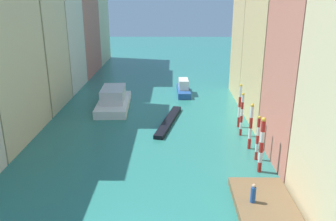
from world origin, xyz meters
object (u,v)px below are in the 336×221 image
at_px(waterfront_dock, 265,207).
at_px(person_on_dock, 253,194).
at_px(mooring_pole_2, 251,126).
at_px(gondola_black, 169,121).
at_px(mooring_pole_1, 258,138).
at_px(vaporetto_white, 114,100).
at_px(motorboat_0, 183,89).
at_px(mooring_pole_0, 262,145).
at_px(mooring_pole_3, 242,114).
at_px(mooring_pole_4, 240,105).

relative_size(waterfront_dock, person_on_dock, 4.92).
relative_size(mooring_pole_2, gondola_black, 0.46).
distance_m(mooring_pole_1, gondola_black, 12.14).
bearing_deg(vaporetto_white, mooring_pole_2, -39.14).
height_order(vaporetto_white, motorboat_0, vaporetto_white).
height_order(mooring_pole_0, vaporetto_white, mooring_pole_0).
height_order(waterfront_dock, person_on_dock, person_on_dock).
relative_size(person_on_dock, mooring_pole_2, 0.31).
xyz_separation_m(mooring_pole_3, gondola_black, (-7.52, 3.46, -2.13)).
bearing_deg(mooring_pole_0, gondola_black, 124.26).
bearing_deg(mooring_pole_2, mooring_pole_1, -86.56).
bearing_deg(mooring_pole_3, mooring_pole_0, -88.91).
relative_size(waterfront_dock, mooring_pole_0, 1.43).
xyz_separation_m(mooring_pole_4, motorboat_0, (-5.71, 13.10, -1.68)).
height_order(person_on_dock, mooring_pole_2, mooring_pole_2).
distance_m(mooring_pole_3, motorboat_0, 16.48).
xyz_separation_m(mooring_pole_2, mooring_pole_3, (-0.23, 3.28, 0.05)).
bearing_deg(waterfront_dock, motorboat_0, 99.50).
bearing_deg(waterfront_dock, mooring_pole_4, 86.65).
height_order(waterfront_dock, mooring_pole_3, mooring_pole_3).
bearing_deg(mooring_pole_1, mooring_pole_3, 93.76).
xyz_separation_m(person_on_dock, mooring_pole_3, (1.58, 13.14, 1.12)).
distance_m(waterfront_dock, motorboat_0, 29.09).
bearing_deg(gondola_black, motorboat_0, 80.53).
bearing_deg(mooring_pole_3, mooring_pole_4, 85.24).
bearing_deg(motorboat_0, mooring_pole_4, -66.44).
distance_m(mooring_pole_1, vaporetto_white, 20.84).
bearing_deg(mooring_pole_0, mooring_pole_3, 91.09).
distance_m(person_on_dock, gondola_black, 17.66).
relative_size(mooring_pole_2, mooring_pole_4, 0.92).
height_order(person_on_dock, mooring_pole_4, mooring_pole_4).
xyz_separation_m(mooring_pole_1, mooring_pole_3, (-0.37, 5.58, 0.23)).
bearing_deg(waterfront_dock, vaporetto_white, 122.27).
relative_size(mooring_pole_1, vaporetto_white, 0.45).
bearing_deg(mooring_pole_0, mooring_pole_1, 84.39).
height_order(person_on_dock, gondola_black, person_on_dock).
distance_m(mooring_pole_2, motorboat_0, 19.65).
xyz_separation_m(waterfront_dock, mooring_pole_2, (0.95, 9.96, 2.01)).
bearing_deg(person_on_dock, mooring_pole_2, 79.59).
bearing_deg(mooring_pole_0, waterfront_dock, -99.05).
height_order(mooring_pole_1, mooring_pole_4, mooring_pole_4).
xyz_separation_m(mooring_pole_3, vaporetto_white, (-14.65, 8.83, -1.30)).
xyz_separation_m(mooring_pole_0, gondola_black, (-7.67, 11.25, -2.24)).
relative_size(gondola_black, motorboat_0, 1.62).
bearing_deg(vaporetto_white, mooring_pole_4, -23.57).
distance_m(mooring_pole_1, motorboat_0, 21.88).
bearing_deg(mooring_pole_4, vaporetto_white, 156.43).
relative_size(mooring_pole_2, motorboat_0, 0.74).
xyz_separation_m(waterfront_dock, gondola_black, (-6.80, 16.69, -0.08)).
bearing_deg(motorboat_0, mooring_pole_1, -74.37).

